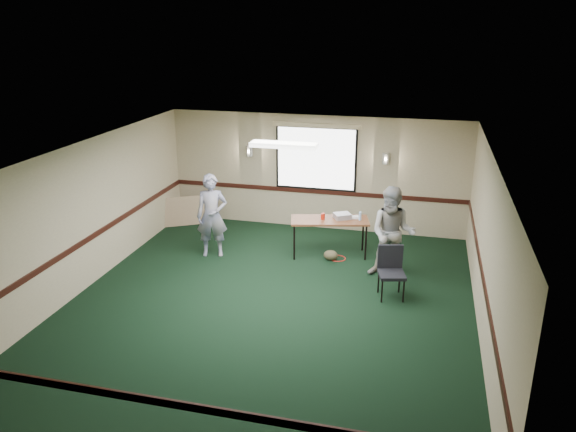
% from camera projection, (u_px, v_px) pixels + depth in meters
% --- Properties ---
extents(ground, '(8.00, 8.00, 0.00)m').
position_uv_depth(ground, '(270.00, 304.00, 9.90)').
color(ground, black).
rests_on(ground, ground).
extents(room_shell, '(8.00, 8.02, 8.00)m').
position_uv_depth(room_shell, '(298.00, 185.00, 11.32)').
color(room_shell, tan).
rests_on(room_shell, ground).
extents(folding_table, '(1.71, 1.00, 0.80)m').
position_uv_depth(folding_table, '(330.00, 222.00, 11.70)').
color(folding_table, '#5A2919').
rests_on(folding_table, ground).
extents(projector, '(0.42, 0.40, 0.11)m').
position_uv_depth(projector, '(342.00, 216.00, 11.72)').
color(projector, '#94949C').
rests_on(projector, folding_table).
extents(game_console, '(0.22, 0.20, 0.04)m').
position_uv_depth(game_console, '(355.00, 217.00, 11.75)').
color(game_console, white).
rests_on(game_console, folding_table).
extents(red_cup, '(0.09, 0.09, 0.13)m').
position_uv_depth(red_cup, '(323.00, 216.00, 11.67)').
color(red_cup, '#AC1C0B').
rests_on(red_cup, folding_table).
extents(water_bottle, '(0.05, 0.05, 0.18)m').
position_uv_depth(water_bottle, '(360.00, 216.00, 11.61)').
color(water_bottle, '#98C4F8').
rests_on(water_bottle, folding_table).
extents(duffel_bag, '(0.34, 0.29, 0.21)m').
position_uv_depth(duffel_bag, '(331.00, 255.00, 11.66)').
color(duffel_bag, '#49412A').
rests_on(duffel_bag, ground).
extents(cable_coil, '(0.39, 0.39, 0.02)m').
position_uv_depth(cable_coil, '(337.00, 258.00, 11.75)').
color(cable_coil, red).
rests_on(cable_coil, ground).
extents(folded_table, '(1.29, 0.85, 0.70)m').
position_uv_depth(folded_table, '(190.00, 211.00, 13.62)').
color(folded_table, tan).
rests_on(folded_table, ground).
extents(conference_chair, '(0.56, 0.57, 0.93)m').
position_uv_depth(conference_chair, '(391.00, 268.00, 10.04)').
color(conference_chair, black).
rests_on(conference_chair, ground).
extents(person_left, '(0.74, 0.59, 1.76)m').
position_uv_depth(person_left, '(212.00, 216.00, 11.67)').
color(person_left, '#425092').
rests_on(person_left, ground).
extents(person_right, '(0.92, 0.74, 1.81)m').
position_uv_depth(person_right, '(393.00, 233.00, 10.64)').
color(person_right, '#6C84A8').
rests_on(person_right, ground).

